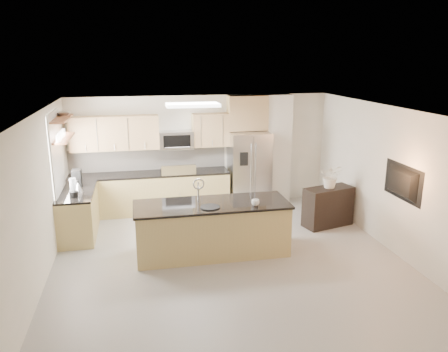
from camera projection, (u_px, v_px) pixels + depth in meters
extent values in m
plane|color=#9B9894|center=(231.00, 264.00, 7.50)|extent=(6.50, 6.50, 0.00)
cube|color=white|center=(232.00, 113.00, 6.81)|extent=(6.00, 6.50, 0.02)
cube|color=beige|center=(201.00, 151.00, 10.22)|extent=(6.00, 0.02, 2.60)
cube|color=beige|center=(306.00, 294.00, 4.08)|extent=(6.00, 0.02, 2.60)
cube|color=beige|center=(37.00, 204.00, 6.57)|extent=(0.02, 6.50, 2.60)
cube|color=beige|center=(396.00, 182.00, 7.73)|extent=(0.02, 6.50, 2.60)
cube|color=tan|center=(151.00, 194.00, 9.91)|extent=(3.55, 0.65, 0.88)
cube|color=black|center=(150.00, 174.00, 9.79)|extent=(3.55, 0.66, 0.04)
cube|color=beige|center=(149.00, 159.00, 10.01)|extent=(3.55, 0.02, 0.52)
cube|color=tan|center=(79.00, 214.00, 8.61)|extent=(0.65, 1.50, 0.88)
cube|color=black|center=(77.00, 192.00, 8.49)|extent=(0.66, 1.50, 0.04)
cube|color=black|center=(178.00, 191.00, 10.02)|extent=(0.76, 0.64, 0.90)
cube|color=black|center=(178.00, 172.00, 9.90)|extent=(0.76, 0.62, 0.03)
cube|color=#BBBBBE|center=(179.00, 170.00, 9.59)|extent=(0.76, 0.04, 0.22)
cube|color=tan|center=(115.00, 133.00, 9.55)|extent=(1.92, 0.33, 0.75)
cube|color=tan|center=(210.00, 130.00, 9.96)|extent=(0.82, 0.33, 0.75)
cube|color=#BBBBBE|center=(176.00, 140.00, 9.83)|extent=(0.76, 0.40, 0.40)
cube|color=black|center=(177.00, 141.00, 9.65)|extent=(0.60, 0.02, 0.28)
cube|color=#BBBBBE|center=(249.00, 170.00, 10.18)|extent=(0.92, 0.75, 1.78)
cube|color=gray|center=(253.00, 174.00, 9.82)|extent=(0.02, 0.01, 1.69)
cube|color=black|center=(244.00, 159.00, 9.68)|extent=(0.18, 0.03, 0.30)
cube|color=white|center=(278.00, 149.00, 10.43)|extent=(0.60, 0.30, 2.60)
cube|color=white|center=(56.00, 155.00, 8.23)|extent=(0.03, 1.05, 1.55)
cube|color=white|center=(57.00, 155.00, 8.23)|extent=(0.03, 1.15, 1.65)
cube|color=brown|center=(63.00, 138.00, 8.27)|extent=(0.30, 1.20, 0.04)
cube|color=brown|center=(61.00, 119.00, 8.18)|extent=(0.30, 1.20, 0.04)
cube|color=white|center=(193.00, 105.00, 8.25)|extent=(1.00, 0.50, 0.06)
cube|color=tan|center=(212.00, 229.00, 7.82)|extent=(2.68, 0.93, 0.91)
cube|color=black|center=(212.00, 204.00, 7.69)|extent=(2.74, 0.99, 0.04)
cube|color=black|center=(200.00, 206.00, 7.66)|extent=(0.57, 0.41, 0.01)
cylinder|color=#BBBBBE|center=(198.00, 191.00, 7.82)|extent=(0.03, 0.03, 0.34)
torus|color=#BBBBBE|center=(199.00, 184.00, 7.72)|extent=(0.21, 0.03, 0.21)
cube|color=black|center=(328.00, 207.00, 9.12)|extent=(1.11, 0.68, 0.83)
imported|color=white|center=(255.00, 203.00, 7.56)|extent=(0.15, 0.15, 0.11)
cylinder|color=black|center=(210.00, 207.00, 7.47)|extent=(0.38, 0.38, 0.02)
cylinder|color=black|center=(74.00, 194.00, 8.10)|extent=(0.16, 0.16, 0.11)
cylinder|color=silver|center=(73.00, 185.00, 8.05)|extent=(0.12, 0.12, 0.26)
cone|color=#BBBBBE|center=(78.00, 187.00, 8.38)|extent=(0.18, 0.18, 0.20)
cylinder|color=black|center=(78.00, 182.00, 8.35)|extent=(0.04, 0.04, 0.04)
cube|color=black|center=(77.00, 178.00, 8.78)|extent=(0.18, 0.22, 0.33)
cylinder|color=#BBBBBE|center=(77.00, 182.00, 8.75)|extent=(0.11, 0.11, 0.12)
imported|color=#BBBBBE|center=(63.00, 113.00, 8.49)|extent=(0.50, 0.50, 0.09)
imported|color=silver|center=(331.00, 170.00, 8.91)|extent=(0.86, 0.81, 0.75)
imported|color=black|center=(399.00, 182.00, 7.51)|extent=(0.14, 1.08, 0.62)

